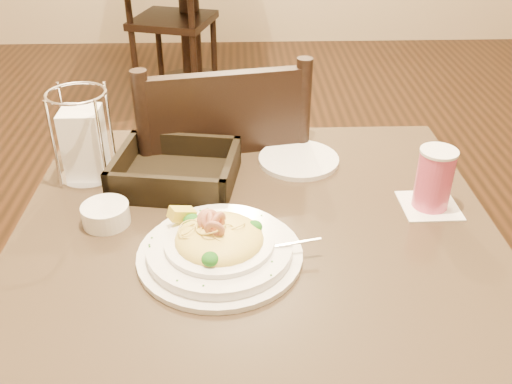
{
  "coord_description": "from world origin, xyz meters",
  "views": [
    {
      "loc": [
        -0.03,
        -0.85,
        1.34
      ],
      "look_at": [
        0.0,
        0.02,
        0.8
      ],
      "focal_mm": 40.0,
      "sensor_mm": 36.0,
      "label": 1
    }
  ],
  "objects_px": {
    "dining_chair_far": "(169,14)",
    "dining_chair_near": "(221,202)",
    "background_table": "(189,7)",
    "main_table": "(256,324)",
    "pasta_bowl": "(219,245)",
    "bread_basket": "(176,173)",
    "napkin_caddy": "(84,141)",
    "butter_ramekin": "(106,214)",
    "drink_glass": "(434,179)",
    "side_plate": "(299,160)"
  },
  "relations": [
    {
      "from": "dining_chair_far",
      "to": "butter_ramekin",
      "type": "height_order",
      "value": "dining_chair_far"
    },
    {
      "from": "drink_glass",
      "to": "background_table",
      "type": "bearing_deg",
      "value": 104.65
    },
    {
      "from": "pasta_bowl",
      "to": "side_plate",
      "type": "xyz_separation_m",
      "value": [
        0.17,
        0.34,
        -0.02
      ]
    },
    {
      "from": "main_table",
      "to": "side_plate",
      "type": "bearing_deg",
      "value": 69.13
    },
    {
      "from": "bread_basket",
      "to": "side_plate",
      "type": "distance_m",
      "value": 0.28
    },
    {
      "from": "side_plate",
      "to": "butter_ramekin",
      "type": "height_order",
      "value": "butter_ramekin"
    },
    {
      "from": "bread_basket",
      "to": "napkin_caddy",
      "type": "distance_m",
      "value": 0.2
    },
    {
      "from": "main_table",
      "to": "bread_basket",
      "type": "distance_m",
      "value": 0.35
    },
    {
      "from": "main_table",
      "to": "pasta_bowl",
      "type": "height_order",
      "value": "pasta_bowl"
    },
    {
      "from": "dining_chair_far",
      "to": "dining_chair_near",
      "type": "bearing_deg",
      "value": 115.52
    },
    {
      "from": "main_table",
      "to": "dining_chair_near",
      "type": "xyz_separation_m",
      "value": [
        -0.08,
        0.45,
        0.0
      ]
    },
    {
      "from": "bread_basket",
      "to": "napkin_caddy",
      "type": "xyz_separation_m",
      "value": [
        -0.19,
        0.03,
        0.06
      ]
    },
    {
      "from": "butter_ramekin",
      "to": "background_table",
      "type": "bearing_deg",
      "value": 90.62
    },
    {
      "from": "main_table",
      "to": "napkin_caddy",
      "type": "relative_size",
      "value": 4.62
    },
    {
      "from": "napkin_caddy",
      "to": "butter_ramekin",
      "type": "distance_m",
      "value": 0.2
    },
    {
      "from": "dining_chair_near",
      "to": "pasta_bowl",
      "type": "height_order",
      "value": "dining_chair_near"
    },
    {
      "from": "pasta_bowl",
      "to": "drink_glass",
      "type": "bearing_deg",
      "value": 19.66
    },
    {
      "from": "dining_chair_near",
      "to": "side_plate",
      "type": "bearing_deg",
      "value": 125.27
    },
    {
      "from": "background_table",
      "to": "butter_ramekin",
      "type": "bearing_deg",
      "value": -89.38
    },
    {
      "from": "background_table",
      "to": "drink_glass",
      "type": "relative_size",
      "value": 7.91
    },
    {
      "from": "background_table",
      "to": "dining_chair_far",
      "type": "distance_m",
      "value": 0.2
    },
    {
      "from": "dining_chair_far",
      "to": "side_plate",
      "type": "xyz_separation_m",
      "value": [
        0.51,
        -2.14,
        0.23
      ]
    },
    {
      "from": "background_table",
      "to": "dining_chair_near",
      "type": "relative_size",
      "value": 1.06
    },
    {
      "from": "main_table",
      "to": "dining_chair_far",
      "type": "relative_size",
      "value": 0.97
    },
    {
      "from": "dining_chair_near",
      "to": "drink_glass",
      "type": "height_order",
      "value": "dining_chair_near"
    },
    {
      "from": "butter_ramekin",
      "to": "pasta_bowl",
      "type": "bearing_deg",
      "value": -27.15
    },
    {
      "from": "napkin_caddy",
      "to": "butter_ramekin",
      "type": "relative_size",
      "value": 2.19
    },
    {
      "from": "main_table",
      "to": "napkin_caddy",
      "type": "bearing_deg",
      "value": 147.25
    },
    {
      "from": "bread_basket",
      "to": "napkin_caddy",
      "type": "relative_size",
      "value": 1.4
    },
    {
      "from": "background_table",
      "to": "drink_glass",
      "type": "distance_m",
      "value": 2.6
    },
    {
      "from": "dining_chair_far",
      "to": "pasta_bowl",
      "type": "relative_size",
      "value": 2.92
    },
    {
      "from": "main_table",
      "to": "bread_basket",
      "type": "height_order",
      "value": "bread_basket"
    },
    {
      "from": "bread_basket",
      "to": "butter_ramekin",
      "type": "height_order",
      "value": "bread_basket"
    },
    {
      "from": "pasta_bowl",
      "to": "napkin_caddy",
      "type": "height_order",
      "value": "napkin_caddy"
    },
    {
      "from": "bread_basket",
      "to": "napkin_caddy",
      "type": "height_order",
      "value": "napkin_caddy"
    },
    {
      "from": "pasta_bowl",
      "to": "bread_basket",
      "type": "height_order",
      "value": "pasta_bowl"
    },
    {
      "from": "butter_ramekin",
      "to": "drink_glass",
      "type": "bearing_deg",
      "value": 3.33
    },
    {
      "from": "drink_glass",
      "to": "napkin_caddy",
      "type": "xyz_separation_m",
      "value": [
        -0.69,
        0.14,
        0.02
      ]
    },
    {
      "from": "pasta_bowl",
      "to": "butter_ramekin",
      "type": "bearing_deg",
      "value": 152.85
    },
    {
      "from": "background_table",
      "to": "butter_ramekin",
      "type": "height_order",
      "value": "butter_ramekin"
    },
    {
      "from": "bread_basket",
      "to": "butter_ramekin",
      "type": "bearing_deg",
      "value": -129.78
    },
    {
      "from": "dining_chair_near",
      "to": "side_plate",
      "type": "relative_size",
      "value": 5.18
    },
    {
      "from": "drink_glass",
      "to": "side_plate",
      "type": "height_order",
      "value": "drink_glass"
    },
    {
      "from": "side_plate",
      "to": "pasta_bowl",
      "type": "bearing_deg",
      "value": -116.87
    },
    {
      "from": "dining_chair_near",
      "to": "side_plate",
      "type": "height_order",
      "value": "dining_chair_near"
    },
    {
      "from": "dining_chair_far",
      "to": "drink_glass",
      "type": "bearing_deg",
      "value": 123.96
    },
    {
      "from": "dining_chair_near",
      "to": "drink_glass",
      "type": "xyz_separation_m",
      "value": [
        0.43,
        -0.37,
        0.28
      ]
    },
    {
      "from": "main_table",
      "to": "side_plate",
      "type": "height_order",
      "value": "side_plate"
    },
    {
      "from": "side_plate",
      "to": "dining_chair_far",
      "type": "bearing_deg",
      "value": 103.49
    },
    {
      "from": "main_table",
      "to": "drink_glass",
      "type": "height_order",
      "value": "drink_glass"
    }
  ]
}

